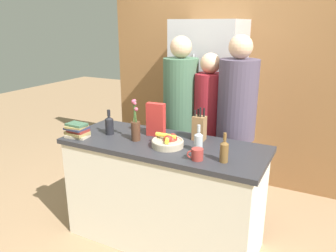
% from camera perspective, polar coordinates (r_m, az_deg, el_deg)
% --- Properties ---
extents(ground_plane, '(14.00, 14.00, 0.00)m').
position_cam_1_polar(ground_plane, '(3.14, -0.74, -18.90)').
color(ground_plane, '#A37F5B').
extents(kitchen_island, '(1.70, 0.68, 0.92)m').
position_cam_1_polar(kitchen_island, '(2.89, -0.78, -11.49)').
color(kitchen_island, silver).
rests_on(kitchen_island, ground_plane).
extents(back_wall_wood, '(2.90, 0.12, 2.60)m').
position_cam_1_polar(back_wall_wood, '(3.98, 9.64, 9.12)').
color(back_wall_wood, olive).
rests_on(back_wall_wood, ground_plane).
extents(refrigerator, '(0.71, 0.63, 1.90)m').
position_cam_1_polar(refrigerator, '(3.73, 6.86, 3.21)').
color(refrigerator, '#B7B7BC').
rests_on(refrigerator, ground_plane).
extents(fruit_bowl, '(0.26, 0.26, 0.10)m').
position_cam_1_polar(fruit_bowl, '(2.60, 0.02, -2.78)').
color(fruit_bowl, tan).
rests_on(fruit_bowl, kitchen_island).
extents(knife_block, '(0.10, 0.09, 0.28)m').
position_cam_1_polar(knife_block, '(2.74, 5.46, -0.29)').
color(knife_block, olive).
rests_on(knife_block, kitchen_island).
extents(flower_vase, '(0.08, 0.08, 0.35)m').
position_cam_1_polar(flower_vase, '(2.73, -5.68, -0.18)').
color(flower_vase, '#4C2D1E').
rests_on(flower_vase, kitchen_island).
extents(cereal_box, '(0.16, 0.07, 0.29)m').
position_cam_1_polar(cereal_box, '(2.82, -2.13, 1.10)').
color(cereal_box, red).
rests_on(cereal_box, kitchen_island).
extents(coffee_mug, '(0.11, 0.09, 0.08)m').
position_cam_1_polar(coffee_mug, '(2.36, 5.06, -4.93)').
color(coffee_mug, '#99332D').
rests_on(coffee_mug, kitchen_island).
extents(book_stack, '(0.21, 0.15, 0.12)m').
position_cam_1_polar(book_stack, '(2.92, -15.53, -0.76)').
color(book_stack, '#B7A88E').
rests_on(book_stack, kitchen_island).
extents(bottle_oil, '(0.06, 0.06, 0.22)m').
position_cam_1_polar(bottle_oil, '(2.33, 9.75, -4.25)').
color(bottle_oil, brown).
rests_on(bottle_oil, kitchen_island).
extents(bottle_vinegar, '(0.07, 0.07, 0.21)m').
position_cam_1_polar(bottle_vinegar, '(2.50, 5.32, -2.64)').
color(bottle_vinegar, '#B2BCC1').
rests_on(bottle_vinegar, kitchen_island).
extents(bottle_wine, '(0.07, 0.07, 0.22)m').
position_cam_1_polar(bottle_wine, '(2.92, -10.18, 0.23)').
color(bottle_wine, black).
rests_on(bottle_wine, kitchen_island).
extents(person_at_sink, '(0.34, 0.34, 1.75)m').
position_cam_1_polar(person_at_sink, '(3.23, 2.15, 1.84)').
color(person_at_sink, '#383842').
rests_on(person_at_sink, ground_plane).
extents(person_in_blue, '(0.29, 0.29, 1.61)m').
position_cam_1_polar(person_in_blue, '(3.18, 6.97, 0.03)').
color(person_in_blue, '#383842').
rests_on(person_in_blue, ground_plane).
extents(person_in_red_tee, '(0.35, 0.35, 1.77)m').
position_cam_1_polar(person_in_red_tee, '(3.03, 11.73, 0.61)').
color(person_in_red_tee, '#383842').
rests_on(person_in_red_tee, ground_plane).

